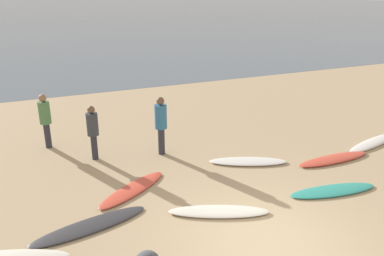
% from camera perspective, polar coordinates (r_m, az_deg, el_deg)
% --- Properties ---
extents(ground_plane, '(120.00, 120.00, 0.20)m').
position_cam_1_polar(ground_plane, '(17.10, -7.76, 2.79)').
color(ground_plane, tan).
rests_on(ground_plane, ground).
extents(ocean_water, '(140.00, 100.00, 0.01)m').
position_cam_1_polar(ocean_water, '(68.78, -19.70, 15.33)').
color(ocean_water, slate).
rests_on(ocean_water, ground).
extents(surfboard_1, '(2.69, 1.15, 0.07)m').
position_cam_1_polar(surfboard_1, '(9.25, -14.25, -13.30)').
color(surfboard_1, '#333338').
rests_on(surfboard_1, ground).
extents(surfboard_2, '(2.22, 1.74, 0.08)m').
position_cam_1_polar(surfboard_2, '(10.44, -8.46, -8.60)').
color(surfboard_2, '#D84C38').
rests_on(surfboard_2, ground).
extents(surfboard_3, '(2.36, 1.40, 0.10)m').
position_cam_1_polar(surfboard_3, '(9.46, 3.84, -11.74)').
color(surfboard_3, silver).
rests_on(surfboard_3, ground).
extents(surfboard_4, '(2.31, 1.42, 0.09)m').
position_cam_1_polar(surfboard_4, '(11.89, 7.97, -4.71)').
color(surfboard_4, white).
rests_on(surfboard_4, ground).
extents(surfboard_5, '(2.41, 0.89, 0.08)m').
position_cam_1_polar(surfboard_5, '(10.89, 19.37, -8.36)').
color(surfboard_5, teal).
rests_on(surfboard_5, ground).
extents(surfboard_6, '(2.49, 0.60, 0.10)m').
position_cam_1_polar(surfboard_6, '(12.65, 19.46, -4.16)').
color(surfboard_6, '#D84C38').
rests_on(surfboard_6, ground).
extents(surfboard_7, '(2.63, 1.16, 0.10)m').
position_cam_1_polar(surfboard_7, '(14.33, 24.30, -1.91)').
color(surfboard_7, white).
rests_on(surfboard_7, ground).
extents(person_0, '(0.35, 0.35, 1.75)m').
position_cam_1_polar(person_0, '(13.28, -20.14, 1.52)').
color(person_0, '#2D2D38').
rests_on(person_0, ground).
extents(person_1, '(0.33, 0.33, 1.66)m').
position_cam_1_polar(person_1, '(12.02, -13.91, -0.05)').
color(person_1, '#2D2D38').
rests_on(person_1, ground).
extents(person_2, '(0.37, 0.37, 1.81)m').
position_cam_1_polar(person_2, '(12.02, -4.44, 1.00)').
color(person_2, '#2D2D38').
rests_on(person_2, ground).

